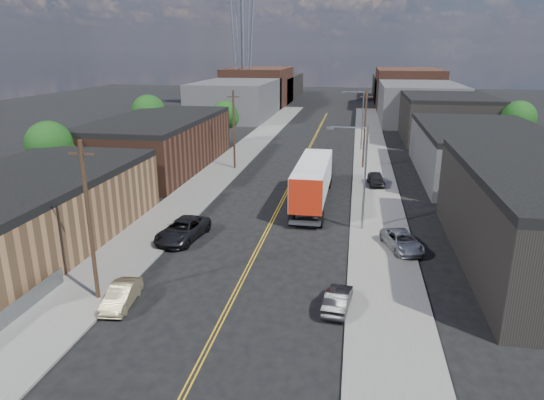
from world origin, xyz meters
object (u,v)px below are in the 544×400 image
at_px(semi_truck, 314,177).
at_px(car_left_c, 183,230).
at_px(car_ahead_truck, 318,166).
at_px(car_right_lot_c, 376,179).
at_px(car_right_oncoming, 338,299).
at_px(car_left_b, 121,295).
at_px(car_right_lot_a, 402,241).

distance_m(semi_truck, car_left_c, 15.65).
bearing_deg(semi_truck, car_ahead_truck, 92.76).
distance_m(car_right_lot_c, car_ahead_truck, 8.96).
bearing_deg(car_right_oncoming, car_left_c, -28.40).
distance_m(semi_truck, car_ahead_truck, 12.62).
distance_m(car_right_oncoming, car_right_lot_c, 28.33).
bearing_deg(car_left_b, car_left_c, 84.07).
bearing_deg(semi_truck, car_left_c, -127.33).
xyz_separation_m(car_right_oncoming, car_ahead_truck, (-3.85, 33.80, 0.06)).
height_order(semi_truck, car_right_lot_a, semi_truck).
bearing_deg(car_left_b, car_ahead_truck, 69.77).
distance_m(car_right_oncoming, car_ahead_truck, 34.02).
height_order(car_left_b, car_left_c, car_left_c).
relative_size(car_right_lot_a, car_ahead_truck, 0.93).
height_order(car_left_b, car_right_oncoming, car_left_b).
bearing_deg(car_right_lot_a, car_left_c, 164.62).
height_order(car_left_b, car_right_lot_c, car_right_lot_c).
height_order(semi_truck, car_left_c, semi_truck).
height_order(car_left_c, car_right_lot_a, car_left_c).
bearing_deg(car_right_lot_a, semi_truck, 106.52).
bearing_deg(car_right_lot_c, car_right_oncoming, -102.14).
distance_m(car_left_b, car_right_lot_c, 33.94).
relative_size(car_left_c, car_right_lot_c, 1.42).
bearing_deg(semi_truck, car_right_oncoming, -80.52).
relative_size(car_left_b, car_right_lot_a, 0.84).
relative_size(car_left_b, car_right_oncoming, 1.02).
bearing_deg(car_left_b, semi_truck, 61.60).
xyz_separation_m(car_left_c, car_right_lot_c, (16.02, 19.12, 0.04)).
bearing_deg(car_right_lot_a, car_ahead_truck, 91.62).
xyz_separation_m(semi_truck, car_right_oncoming, (3.36, -21.32, -1.89)).
bearing_deg(car_ahead_truck, car_right_lot_c, -43.18).
relative_size(semi_truck, car_right_lot_c, 4.05).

